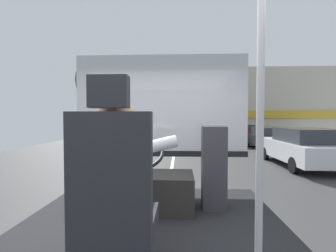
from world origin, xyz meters
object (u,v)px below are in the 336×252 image
Objects in this scene: handrail_pole at (260,111)px; parked_car_black at (269,138)px; parked_car_red at (240,132)px; parked_car_white at (304,147)px; steering_console at (144,190)px; parked_car_charcoal at (227,129)px; driver_seat at (115,201)px; bus_driver at (119,171)px; fare_box at (214,167)px.

handrail_pole is 13.19m from parked_car_black.
parked_car_white is at bearing -91.23° from parked_car_red.
steering_console is 0.26× the size of parked_car_charcoal.
steering_console is 8.00m from parked_car_white.
parked_car_white is (4.03, 7.58, -1.08)m from handrail_pole.
driver_seat is 0.20m from bus_driver.
parked_car_red is (5.11, 17.70, -0.78)m from bus_driver.
steering_console is 22.18m from parked_car_charcoal.
handrail_pole is (0.86, -0.01, 0.55)m from driver_seat.
steering_console is (-0.00, 1.15, -0.47)m from bus_driver.
driver_seat reaches higher than parked_car_charcoal.
fare_box is at bearing 59.34° from driver_seat.
handrail_pole is at bearing -55.59° from steering_console.
driver_seat is 0.33× the size of parked_car_black.
steering_console is 0.27× the size of parked_car_white.
bus_driver is 13.37m from parked_car_black.
parked_car_charcoal is (-0.35, 10.52, 0.03)m from parked_car_black.
handrail_pole reaches higher than driver_seat.
bus_driver is (0.00, 0.11, 0.16)m from driver_seat.
handrail_pole is 0.52× the size of parked_car_white.
steering_console is at bearing -115.86° from parked_car_black.
bus_driver is at bearing 90.00° from driver_seat.
steering_console is (-0.00, 1.26, -0.30)m from driver_seat.
parked_car_charcoal is at bearing 76.93° from steering_console.
bus_driver is 0.19× the size of parked_car_white.
parked_car_red is (5.11, 16.56, -0.31)m from steering_console.
driver_seat reaches higher than bus_driver.
handrail_pole reaches higher than bus_driver.
bus_driver is 0.70× the size of steering_console.
driver_seat is 18.54m from parked_car_red.
parked_car_white is (4.89, 6.32, -0.23)m from steering_console.
parked_car_black is at bearing 69.94° from handrail_pole.
parked_car_charcoal is (4.15, 22.86, -1.13)m from handrail_pole.
parked_car_charcoal is at bearing 77.57° from bus_driver.
handrail_pole is at bearing -110.06° from parked_car_black.
steering_console is 0.29× the size of parked_car_black.
fare_box reaches higher than parked_car_white.
parked_car_charcoal reaches higher than parked_car_black.
driver_seat is 13.46m from parked_car_black.
steering_console reaches higher than parked_car_black.
driver_seat is at bearing -90.00° from bus_driver.
parked_car_red reaches higher than parked_car_black.
bus_driver is at bearing -90.00° from steering_console.
fare_box is (0.78, 0.07, 0.25)m from steering_console.
parked_car_white is at bearing 52.25° from steering_console.
driver_seat is 1.02m from handrail_pole.
handrail_pole is 23.26m from parked_car_charcoal.
driver_seat reaches higher than parked_car_black.
parked_car_white is 4.78m from parked_car_black.
parked_car_black is at bearing 66.48° from driver_seat.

